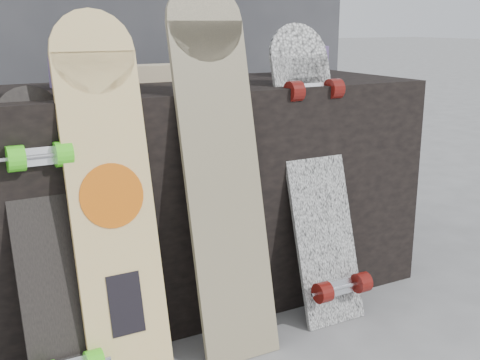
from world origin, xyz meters
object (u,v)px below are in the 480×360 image
vendor_table (201,192)px  longboard_cascadia (317,169)px  skateboard_dark (49,242)px  longboard_geisha (110,190)px  longboard_celtic (221,160)px

vendor_table → longboard_cascadia: size_ratio=1.58×
skateboard_dark → longboard_geisha: bearing=-3.0°
longboard_cascadia → skateboard_dark: longboard_cascadia is taller
vendor_table → longboard_celtic: 0.42m
vendor_table → longboard_cascadia: bearing=-46.7°
vendor_table → longboard_celtic: size_ratio=1.40×
longboard_cascadia → vendor_table: bearing=133.3°
skateboard_dark → longboard_cascadia: bearing=2.1°
vendor_table → longboard_celtic: (-0.10, -0.36, 0.21)m
longboard_celtic → longboard_cascadia: 0.41m
longboard_geisha → longboard_celtic: (0.35, 0.00, 0.05)m
longboard_geisha → skateboard_dark: size_ratio=1.25×
vendor_table → longboard_geisha: bearing=-141.1°
vendor_table → longboard_cascadia: longboard_cascadia is taller
longboard_cascadia → skateboard_dark: 0.92m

